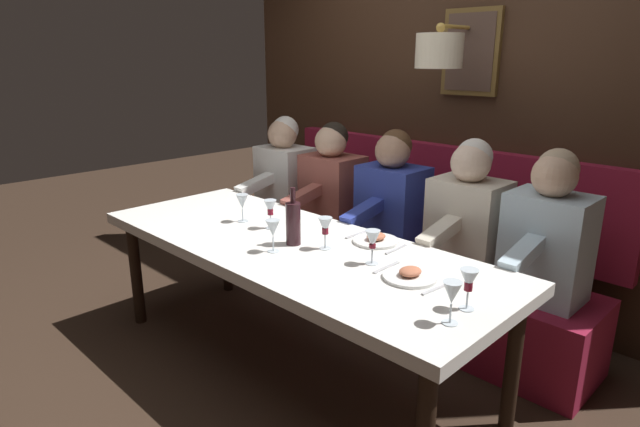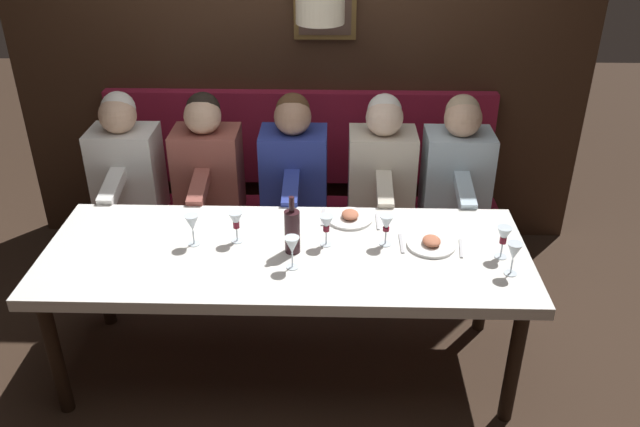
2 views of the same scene
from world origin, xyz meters
TOP-DOWN VIEW (x-y plane):
  - ground_plane at (0.00, 0.00)m, footprint 12.00×12.00m
  - dining_table at (0.00, 0.00)m, footprint 0.90×2.39m
  - banquette_bench at (0.89, 0.00)m, footprint 0.52×2.59m
  - back_wall_panel at (1.46, -0.00)m, footprint 0.59×3.79m
  - diner_nearest at (0.88, -0.97)m, footprint 0.60×0.40m
  - diner_near at (0.88, -0.52)m, footprint 0.60×0.40m
  - diner_middle at (0.88, 0.01)m, footprint 0.60×0.40m
  - diner_far at (0.88, 0.54)m, footprint 0.60×0.40m
  - diner_farthest at (0.88, 1.04)m, footprint 0.60×0.40m
  - place_setting_0 at (0.31, -0.32)m, footprint 0.24×0.31m
  - place_setting_1 at (0.05, -0.72)m, footprint 0.24×0.32m
  - wine_glass_0 at (0.07, -0.49)m, footprint 0.07×0.07m
  - wine_glass_1 at (0.06, -0.20)m, footprint 0.07×0.07m
  - wine_glass_2 at (-0.04, -1.04)m, footprint 0.07×0.07m
  - wine_glass_3 at (-0.18, -1.06)m, footprint 0.07×0.07m
  - wine_glass_4 at (0.08, 0.25)m, footprint 0.07×0.07m
  - wine_glass_5 at (0.04, 0.46)m, footprint 0.07×0.07m
  - wine_glass_6 at (-0.15, -0.04)m, footprint 0.07×0.07m
  - wine_bottle at (-0.01, -0.03)m, footprint 0.08×0.08m

SIDE VIEW (x-z plane):
  - ground_plane at x=0.00m, z-range 0.00..0.00m
  - banquette_bench at x=0.89m, z-range 0.00..0.45m
  - dining_table at x=0.00m, z-range 0.31..1.05m
  - place_setting_0 at x=0.31m, z-range 0.73..0.78m
  - place_setting_1 at x=0.05m, z-range 0.73..0.78m
  - diner_nearest at x=0.88m, z-range 0.42..1.21m
  - diner_near at x=0.88m, z-range 0.42..1.21m
  - diner_middle at x=0.88m, z-range 0.42..1.21m
  - diner_far at x=0.88m, z-range 0.42..1.21m
  - diner_farthest at x=0.88m, z-range 0.42..1.21m
  - wine_glass_4 at x=0.08m, z-range 0.77..0.94m
  - wine_glass_2 at x=-0.04m, z-range 0.77..0.94m
  - wine_glass_1 at x=0.06m, z-range 0.77..0.94m
  - wine_glass_0 at x=0.07m, z-range 0.77..0.94m
  - wine_bottle at x=-0.01m, z-range 0.71..1.01m
  - wine_glass_3 at x=-0.18m, z-range 0.77..0.94m
  - wine_glass_5 at x=0.04m, z-range 0.77..0.94m
  - wine_glass_6 at x=-0.15m, z-range 0.77..0.94m
  - back_wall_panel at x=1.46m, z-range -0.08..2.82m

